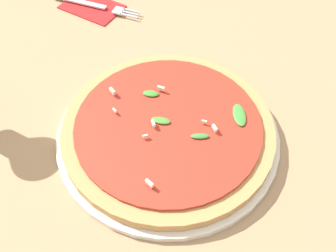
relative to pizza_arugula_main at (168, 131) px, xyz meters
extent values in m
plane|color=#9E7A56|center=(-0.01, -0.01, -0.02)|extent=(6.00, 6.00, 0.00)
cylinder|color=silver|center=(0.00, 0.00, -0.01)|extent=(0.37, 0.37, 0.01)
cylinder|color=#B7844C|center=(0.00, 0.00, 0.00)|extent=(0.35, 0.35, 0.02)
cylinder|color=#A82D1E|center=(0.00, 0.00, 0.02)|extent=(0.30, 0.30, 0.01)
ellipsoid|color=#3E852F|center=(-0.07, 0.02, 0.02)|extent=(0.03, 0.03, 0.01)
ellipsoid|color=#458A30|center=(-0.01, -0.01, 0.02)|extent=(0.03, 0.03, 0.01)
ellipsoid|color=#3E7C35|center=(0.05, 0.02, 0.02)|extent=(0.03, 0.03, 0.01)
ellipsoid|color=#418835|center=(0.06, 0.10, 0.02)|extent=(0.05, 0.05, 0.01)
cube|color=beige|center=(-0.07, -0.05, 0.03)|extent=(0.01, 0.00, 0.00)
cube|color=beige|center=(0.07, -0.10, 0.03)|extent=(0.01, 0.01, 0.01)
cube|color=beige|center=(-0.11, -0.03, 0.03)|extent=(0.01, 0.01, 0.01)
cube|color=beige|center=(0.06, 0.05, 0.03)|extent=(0.01, 0.01, 0.01)
cube|color=beige|center=(0.04, 0.04, 0.03)|extent=(0.01, 0.01, 0.00)
cube|color=beige|center=(0.00, -0.05, 0.03)|extent=(0.01, 0.01, 0.00)
cube|color=beige|center=(-0.01, -0.02, 0.03)|extent=(0.01, 0.01, 0.01)
cube|color=beige|center=(-0.06, 0.04, 0.03)|extent=(0.01, 0.01, 0.01)
cube|color=#B21E1E|center=(-0.39, 0.11, -0.01)|extent=(0.15, 0.12, 0.01)
cube|color=silver|center=(-0.42, 0.09, -0.01)|extent=(0.12, 0.07, 0.00)
cube|color=silver|center=(-0.33, 0.14, -0.01)|extent=(0.03, 0.03, 0.00)
cube|color=silver|center=(-0.30, 0.15, -0.01)|extent=(0.04, 0.02, 0.00)
cube|color=silver|center=(-0.31, 0.16, -0.01)|extent=(0.04, 0.02, 0.00)
cube|color=silver|center=(-0.31, 0.16, -0.01)|extent=(0.04, 0.02, 0.00)
camera|label=1|loc=(0.30, -0.26, 0.51)|focal=42.00mm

